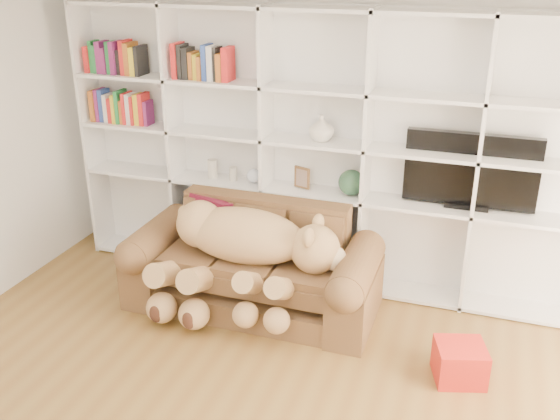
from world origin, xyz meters
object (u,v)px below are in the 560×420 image
at_px(teddy_bear, 242,249).
at_px(gift_box, 460,362).
at_px(tv, 471,171).
at_px(sofa, 254,270).

xyz_separation_m(teddy_bear, gift_box, (1.75, -0.29, -0.46)).
bearing_deg(teddy_bear, tv, 24.54).
xyz_separation_m(sofa, tv, (1.61, 0.65, 0.84)).
height_order(teddy_bear, tv, tv).
bearing_deg(sofa, gift_box, -14.99).
bearing_deg(teddy_bear, sofa, 78.30).
distance_m(gift_box, tv, 1.52).
height_order(sofa, teddy_bear, teddy_bear).
height_order(teddy_bear, gift_box, teddy_bear).
xyz_separation_m(sofa, teddy_bear, (-0.03, -0.17, 0.27)).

